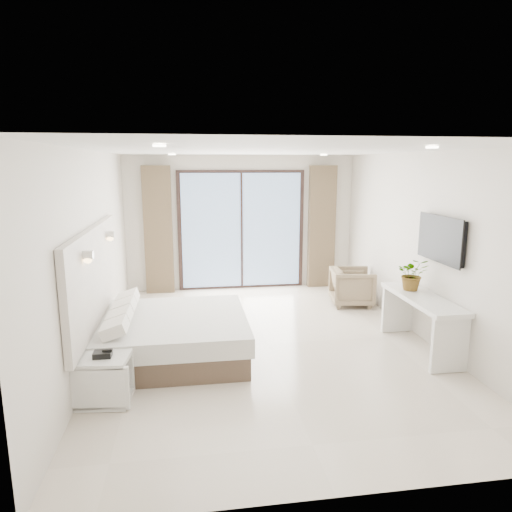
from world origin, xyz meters
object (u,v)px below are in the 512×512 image
Objects in this scene: bed at (171,336)px; console_desk at (422,311)px; nightstand at (103,379)px; armchair at (352,285)px.

bed is 1.23× the size of console_desk.
armchair is (3.86, 2.94, 0.11)m from nightstand.
console_desk is (4.06, 0.81, 0.30)m from nightstand.
bed is at bearing 128.38° from armchair.
armchair is (-0.20, 2.13, -0.19)m from console_desk.
console_desk is at bearing 17.29° from nightstand.
nightstand is 4.15m from console_desk.
console_desk is 2.15× the size of armchair.
bed is at bearing 64.46° from nightstand.
console_desk reaches higher than armchair.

